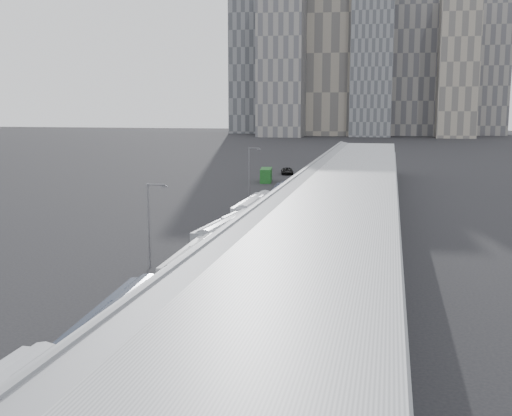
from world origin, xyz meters
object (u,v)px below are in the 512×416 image
(street_lamp_far, at_px, (250,169))
(shipping_container, at_px, (266,175))
(bus_4, at_px, (255,216))
(street_lamp_near, at_px, (151,219))
(bus_3, at_px, (227,240))
(suv, at_px, (287,171))
(bus_2, at_px, (195,272))
(bus_5, at_px, (282,201))
(bus_1, at_px, (118,340))
(bus_6, at_px, (293,191))

(street_lamp_far, bearing_deg, shipping_container, 93.89)
(bus_4, xyz_separation_m, street_lamp_near, (-5.74, -21.03, 3.07))
(bus_3, distance_m, suv, 79.73)
(bus_2, height_order, bus_4, bus_4)
(bus_4, height_order, bus_5, bus_4)
(bus_1, relative_size, suv, 2.47)
(bus_3, relative_size, shipping_container, 2.14)
(bus_4, relative_size, shipping_container, 2.20)
(bus_5, relative_size, suv, 2.35)
(bus_6, distance_m, street_lamp_near, 47.77)
(bus_2, distance_m, shipping_container, 77.28)
(bus_5, distance_m, bus_6, 11.78)
(suv, bearing_deg, bus_4, -96.68)
(street_lamp_near, height_order, suv, street_lamp_near)
(bus_2, distance_m, street_lamp_far, 55.29)
(bus_5, height_order, suv, bus_5)
(suv, bearing_deg, bus_3, -97.61)
(bus_5, xyz_separation_m, shipping_container, (-9.18, 35.21, -0.20))
(bus_2, distance_m, bus_3, 12.63)
(bus_5, relative_size, shipping_container, 2.06)
(street_lamp_far, bearing_deg, bus_1, -83.98)
(bus_1, bearing_deg, street_lamp_near, 101.71)
(shipping_container, xyz_separation_m, suv, (1.88, 15.30, -0.62))
(bus_3, xyz_separation_m, suv, (-6.34, 79.47, -0.88))
(bus_3, relative_size, bus_6, 1.09)
(suv, bearing_deg, street_lamp_near, -101.84)
(street_lamp_far, relative_size, suv, 1.53)
(bus_2, xyz_separation_m, bus_6, (0.52, 53.36, -0.05))
(bus_4, relative_size, bus_5, 1.07)
(suv, bearing_deg, bus_5, -93.96)
(bus_2, xyz_separation_m, suv, (-6.75, 92.10, -0.78))
(bus_3, bearing_deg, bus_4, 95.46)
(shipping_container, bearing_deg, bus_5, -82.99)
(bus_6, bearing_deg, bus_1, -85.01)
(bus_3, height_order, street_lamp_far, street_lamp_far)
(bus_3, xyz_separation_m, bus_4, (-0.10, 14.59, 0.07))
(bus_2, xyz_separation_m, bus_4, (-0.51, 27.22, 0.17))
(street_lamp_near, bearing_deg, bus_6, 81.83)
(bus_3, relative_size, bus_5, 1.04)
(bus_4, bearing_deg, shipping_container, 99.64)
(bus_1, relative_size, street_lamp_far, 1.61)
(bus_1, bearing_deg, bus_5, 85.32)
(shipping_container, bearing_deg, bus_4, -88.29)
(bus_4, xyz_separation_m, shipping_container, (-8.12, 49.58, -0.33))
(bus_3, bearing_deg, bus_2, -83.08)
(street_lamp_far, bearing_deg, suv, 89.41)
(bus_5, distance_m, street_lamp_near, 36.19)
(shipping_container, distance_m, suv, 15.42)
(bus_1, height_order, suv, bus_1)
(bus_5, relative_size, bus_6, 1.05)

